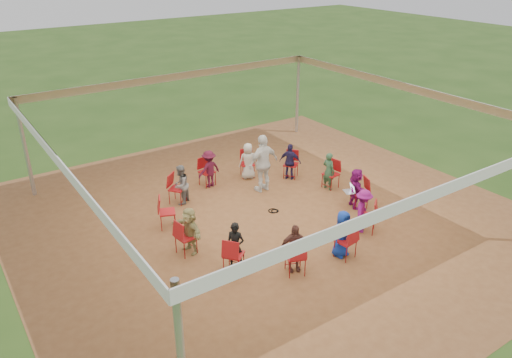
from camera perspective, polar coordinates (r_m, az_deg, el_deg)
ground at (r=13.81m, az=1.26°, el=-4.28°), size 80.00×80.00×0.00m
dirt_patch at (r=13.81m, az=1.26°, el=-4.26°), size 13.00×13.00×0.00m
tent at (r=12.82m, az=1.36°, el=5.00°), size 10.33×10.33×3.00m
chair_0 at (r=14.41m, az=11.75°, el=-1.50°), size 0.56×0.55×0.90m
chair_1 at (r=15.39m, az=8.55°, el=0.54°), size 0.50×0.48×0.90m
chair_2 at (r=15.95m, az=4.01°, el=1.66°), size 0.61×0.60×0.90m
chair_3 at (r=15.97m, az=-1.00°, el=1.75°), size 0.55×0.56×0.90m
chair_4 at (r=15.45m, az=-5.62°, el=0.80°), size 0.48×0.50×0.90m
chair_5 at (r=14.49m, az=-8.99°, el=-1.11°), size 0.60×0.61×0.90m
chair_6 at (r=13.28m, az=-10.10°, el=-3.75°), size 0.56×0.55×0.90m
chair_7 at (r=12.13m, az=-8.03°, el=-6.59°), size 0.50×0.48×0.90m
chair_8 at (r=11.39m, az=-2.58°, el=-8.63°), size 0.61×0.60×0.90m
chair_9 at (r=11.36m, az=4.52°, el=-8.79°), size 0.55×0.56×0.90m
chair_10 at (r=12.05m, az=10.21°, el=-6.97°), size 0.48×0.50×0.90m
chair_11 at (r=13.19m, az=12.60°, el=-4.20°), size 0.60×0.61×0.90m
person_seated_0 at (r=14.30m, az=11.36°, el=-1.03°), size 0.78×1.16×1.18m
person_seated_1 at (r=15.25m, az=8.30°, el=0.91°), size 0.34×0.46×1.18m
person_seated_2 at (r=15.78m, az=3.92°, el=1.98°), size 0.70×0.76×1.18m
person_seated_3 at (r=15.80m, az=-0.91°, el=2.06°), size 0.65×0.51×1.18m
person_seated_4 at (r=15.30m, az=-5.37°, el=1.16°), size 0.81×0.48×1.18m
person_seated_5 at (r=14.38m, az=-8.60°, el=-0.66°), size 0.65×0.61×1.18m
person_seated_6 at (r=12.11m, az=-7.60°, el=-5.82°), size 0.56×1.14×1.18m
person_seated_7 at (r=11.41m, az=-2.39°, el=-7.71°), size 0.49×0.51×1.18m
person_seated_8 at (r=11.38m, az=4.37°, el=-7.86°), size 0.77×0.58×1.18m
person_seated_9 at (r=12.04m, az=9.81°, el=-6.18°), size 0.61×0.40×1.18m
person_seated_10 at (r=13.13m, az=12.14°, el=-3.58°), size 0.83×0.77×1.18m
standing_person at (r=14.87m, az=0.84°, el=1.82°), size 1.08×0.61×1.79m
cable_coil at (r=14.05m, az=2.04°, el=-3.65°), size 0.30×0.30×0.03m
laptop at (r=14.25m, az=10.76°, el=-1.20°), size 0.37×0.41×0.23m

